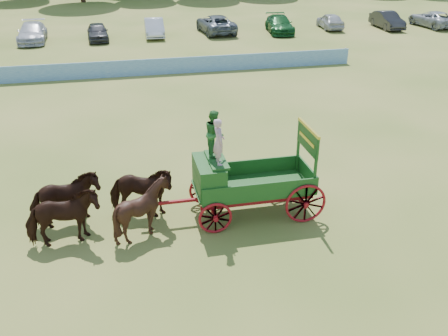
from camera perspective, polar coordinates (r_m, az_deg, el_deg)
The scene contains 8 objects.
ground at distance 17.11m, azimuth 2.76°, elevation -5.18°, with size 160.00×160.00×0.00m, color olive.
horse_lead_left at distance 15.82m, azimuth -17.94°, elevation -5.46°, with size 1.00×2.20×1.86m, color black.
horse_lead_right at distance 16.77m, azimuth -17.69°, elevation -3.53°, with size 1.00×2.20×1.86m, color black.
horse_wheel_left at distance 15.70m, azimuth -9.22°, elevation -4.66°, with size 1.50×1.69×1.86m, color black.
horse_wheel_right at distance 16.66m, azimuth -9.49°, elevation -2.76°, with size 1.00×2.20×1.86m, color black.
farm_dray at distance 16.24m, azimuth 0.95°, elevation -0.51°, with size 5.99×2.00×3.65m.
sponsor_banner at distance 33.27m, azimuth -7.11°, elevation 11.45°, with size 26.00×0.08×1.05m, color #1D5DA0.
parked_cars at distance 44.86m, azimuth -8.23°, elevation 15.52°, with size 54.38×7.12×1.62m.
Camera 1 is at (-3.94, -14.06, 8.91)m, focal length 40.00 mm.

